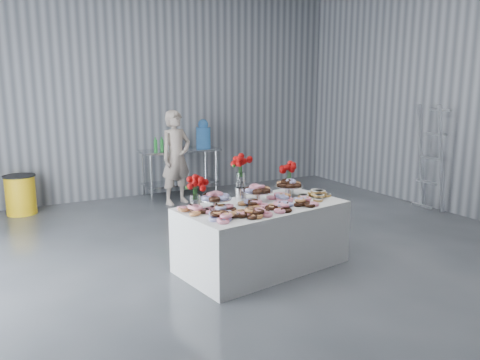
# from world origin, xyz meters

# --- Properties ---
(ground) EXTENTS (9.00, 9.00, 0.00)m
(ground) POSITION_xyz_m (0.00, 0.00, 0.00)
(ground) COLOR #393C41
(ground) RESTS_ON ground
(room_walls) EXTENTS (8.04, 9.04, 4.02)m
(room_walls) POSITION_xyz_m (-0.27, 0.07, 2.64)
(room_walls) COLOR gray
(room_walls) RESTS_ON ground
(display_table) EXTENTS (2.03, 1.27, 0.75)m
(display_table) POSITION_xyz_m (-0.01, 0.24, 0.38)
(display_table) COLOR silver
(display_table) RESTS_ON ground
(prep_table) EXTENTS (1.50, 0.60, 0.90)m
(prep_table) POSITION_xyz_m (0.46, 4.10, 0.62)
(prep_table) COLOR silver
(prep_table) RESTS_ON ground
(donut_mounds) EXTENTS (1.90, 1.06, 0.09)m
(donut_mounds) POSITION_xyz_m (-0.01, 0.19, 0.80)
(donut_mounds) COLOR #BF7F46
(donut_mounds) RESTS_ON display_table
(cake_stand_left) EXTENTS (0.36, 0.36, 0.17)m
(cake_stand_left) POSITION_xyz_m (-0.58, 0.31, 0.89)
(cake_stand_left) COLOR silver
(cake_stand_left) RESTS_ON display_table
(cake_stand_mid) EXTENTS (0.36, 0.36, 0.17)m
(cake_stand_mid) POSITION_xyz_m (0.02, 0.40, 0.89)
(cake_stand_mid) COLOR silver
(cake_stand_mid) RESTS_ON display_table
(cake_stand_right) EXTENTS (0.36, 0.36, 0.17)m
(cake_stand_right) POSITION_xyz_m (0.51, 0.47, 0.89)
(cake_stand_right) COLOR silver
(cake_stand_right) RESTS_ON display_table
(danish_pile) EXTENTS (0.48, 0.48, 0.11)m
(danish_pile) POSITION_xyz_m (0.75, 0.21, 0.81)
(danish_pile) COLOR silver
(danish_pile) RESTS_ON display_table
(bouquet_left) EXTENTS (0.26, 0.26, 0.42)m
(bouquet_left) POSITION_xyz_m (-0.79, 0.38, 1.05)
(bouquet_left) COLOR white
(bouquet_left) RESTS_ON display_table
(bouquet_right) EXTENTS (0.26, 0.26, 0.42)m
(bouquet_right) POSITION_xyz_m (0.64, 0.64, 1.05)
(bouquet_right) COLOR white
(bouquet_right) RESTS_ON display_table
(bouquet_center) EXTENTS (0.26, 0.26, 0.57)m
(bouquet_center) POSITION_xyz_m (-0.11, 0.58, 1.13)
(bouquet_center) COLOR silver
(bouquet_center) RESTS_ON display_table
(water_jug) EXTENTS (0.28, 0.28, 0.55)m
(water_jug) POSITION_xyz_m (0.96, 4.10, 1.15)
(water_jug) COLOR #4494E9
(water_jug) RESTS_ON prep_table
(drink_bottles) EXTENTS (0.54, 0.08, 0.27)m
(drink_bottles) POSITION_xyz_m (0.14, 4.00, 1.04)
(drink_bottles) COLOR #268C33
(drink_bottles) RESTS_ON prep_table
(person) EXTENTS (0.70, 0.55, 1.67)m
(person) POSITION_xyz_m (0.19, 3.55, 0.84)
(person) COLOR #CC8C93
(person) RESTS_ON ground
(trash_barrel) EXTENTS (0.51, 0.51, 0.65)m
(trash_barrel) POSITION_xyz_m (-2.34, 4.10, 0.33)
(trash_barrel) COLOR yellow
(trash_barrel) RESTS_ON ground
(stepladder) EXTENTS (0.54, 0.46, 1.82)m
(stepladder) POSITION_xyz_m (3.75, 1.04, 0.90)
(stepladder) COLOR silver
(stepladder) RESTS_ON ground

